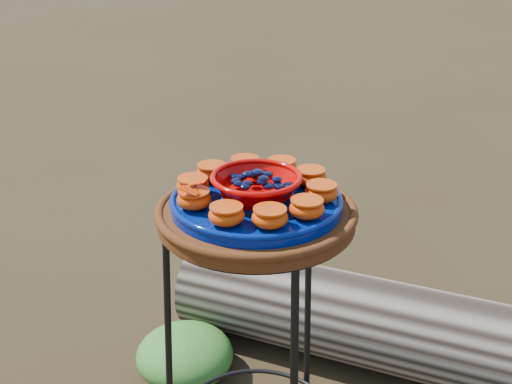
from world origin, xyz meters
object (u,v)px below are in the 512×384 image
Objects in this scene: terracotta_saucer at (256,215)px; driftwood_log at (415,332)px; red_bowl at (256,187)px; cobalt_plate at (256,203)px; plant_stand at (256,359)px.

terracotta_saucer reaches higher than driftwood_log.
red_bowl is at bearing 0.00° from terracotta_saucer.
cobalt_plate is at bearing 0.00° from terracotta_saucer.
cobalt_plate is 2.00× the size of red_bowl.
driftwood_log is (0.13, 0.60, -0.21)m from plant_stand.
terracotta_saucer is (0.00, 0.00, 0.37)m from plant_stand.
terracotta_saucer is at bearing -102.07° from driftwood_log.
terracotta_saucer is 1.17× the size of cobalt_plate.
terracotta_saucer is 0.84m from driftwood_log.
red_bowl is 0.12× the size of driftwood_log.
plant_stand is at bearing -102.07° from driftwood_log.
plant_stand reaches higher than driftwood_log.
red_bowl is (0.00, 0.00, 0.43)m from plant_stand.
driftwood_log is (0.13, 0.60, -0.64)m from red_bowl.
driftwood_log is (0.13, 0.60, -0.58)m from terracotta_saucer.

